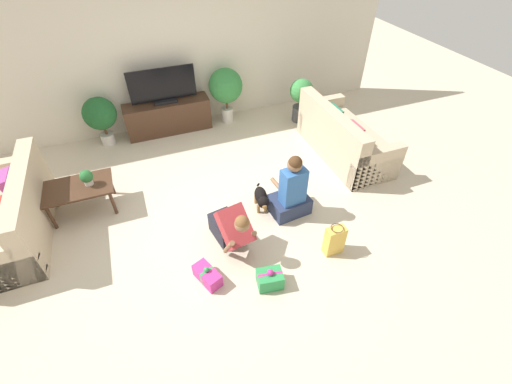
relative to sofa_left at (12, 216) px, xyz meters
name	(u,v)px	position (x,y,z in m)	size (l,w,h in m)	color
ground_plane	(212,211)	(2.43, -0.51, -0.31)	(16.00, 16.00, 0.00)	beige
wall_back	(163,54)	(2.43, 2.12, 0.99)	(8.40, 0.06, 2.60)	beige
sofa_left	(12,216)	(0.00, 0.00, 0.00)	(0.84, 1.84, 0.85)	#C6B293
sofa_right	(343,138)	(4.86, 0.06, 0.00)	(0.84, 1.84, 0.85)	#C6B293
coffee_table	(78,190)	(0.80, 0.16, 0.07)	(0.89, 0.57, 0.43)	#472D1E
tv_console	(168,117)	(2.30, 1.85, -0.02)	(1.51, 0.40, 0.57)	#472D1E
tv	(163,88)	(2.30, 1.85, 0.54)	(1.14, 0.20, 0.61)	black
potted_plant_back_right	(226,87)	(3.40, 1.80, 0.38)	(0.62, 0.62, 1.03)	beige
potted_plant_corner_right	(301,96)	(4.71, 1.33, 0.20)	(0.44, 0.44, 0.83)	#4C4C51
potted_plant_back_left	(100,115)	(1.19, 1.80, 0.26)	(0.55, 0.55, 0.87)	beige
person_kneeling	(231,228)	(2.52, -1.19, 0.01)	(0.44, 0.79, 0.75)	#23232D
person_sitting	(291,193)	(3.45, -0.91, 0.04)	(0.56, 0.51, 0.97)	#283351
dog	(262,198)	(3.10, -0.73, -0.08)	(0.22, 0.53, 0.35)	black
gift_box_a	(207,275)	(2.09, -1.59, -0.22)	(0.29, 0.40, 0.23)	#CC3389
gift_box_b	(270,279)	(2.74, -1.90, -0.20)	(0.32, 0.26, 0.26)	#2D934C
gift_bag_a	(334,240)	(3.65, -1.74, -0.10)	(0.24, 0.15, 0.43)	#E5B74C
tabletop_plant	(87,177)	(0.96, 0.15, 0.24)	(0.17, 0.17, 0.22)	beige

